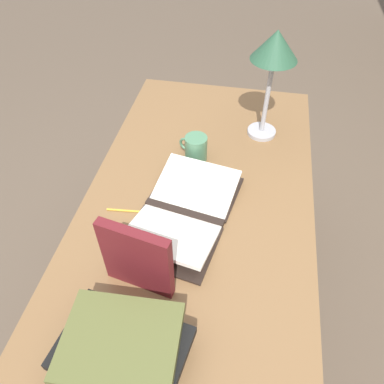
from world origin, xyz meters
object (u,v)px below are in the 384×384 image
(open_book, at_px, (184,211))
(reading_lamp, at_px, (274,53))
(pencil, at_px, (130,211))
(book_stack_tall, at_px, (123,349))
(coffee_mug, at_px, (196,148))
(book_standing_upright, at_px, (137,260))

(open_book, distance_m, reading_lamp, 0.63)
(pencil, bearing_deg, book_stack_tall, 15.74)
(coffee_mug, bearing_deg, book_stack_tall, -2.72)
(book_stack_tall, relative_size, pencil, 2.05)
(book_standing_upright, xyz_separation_m, coffee_mug, (-0.56, 0.06, -0.07))
(coffee_mug, bearing_deg, book_standing_upright, -5.82)
(coffee_mug, bearing_deg, pencil, -28.49)
(book_stack_tall, distance_m, reading_lamp, 1.05)
(book_stack_tall, bearing_deg, reading_lamp, 164.13)
(book_stack_tall, xyz_separation_m, coffee_mug, (-0.77, 0.04, -0.01))
(book_stack_tall, xyz_separation_m, reading_lamp, (-0.97, 0.28, 0.28))
(coffee_mug, bearing_deg, reading_lamp, 130.39)
(open_book, xyz_separation_m, reading_lamp, (-0.49, 0.23, 0.32))
(open_book, bearing_deg, pencil, -73.49)
(book_standing_upright, height_order, coffee_mug, book_standing_upright)
(book_standing_upright, bearing_deg, coffee_mug, -174.64)
(book_standing_upright, distance_m, reading_lamp, 0.85)
(book_stack_tall, bearing_deg, pencil, -164.26)
(reading_lamp, height_order, coffee_mug, reading_lamp)
(book_stack_tall, height_order, coffee_mug, book_stack_tall)
(reading_lamp, bearing_deg, coffee_mug, -49.61)
(open_book, relative_size, pencil, 3.16)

